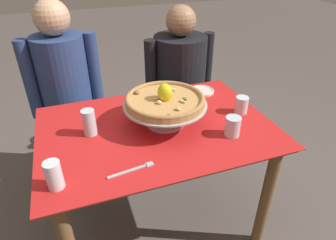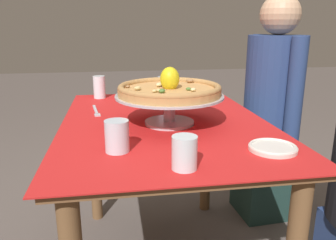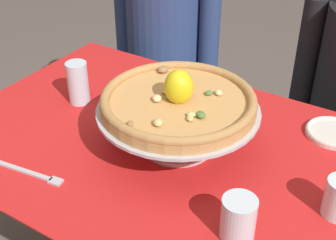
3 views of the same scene
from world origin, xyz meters
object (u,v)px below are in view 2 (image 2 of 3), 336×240
at_px(pizza, 169,89).
at_px(water_glass_front_left, 99,88).
at_px(water_glass_front_right, 117,138).
at_px(diner_left, 271,117).
at_px(pizza_stand, 169,103).
at_px(side_plate, 273,148).
at_px(water_glass_side_left, 164,91).
at_px(dinner_fork, 96,111).
at_px(water_glass_side_right, 184,154).

bearing_deg(pizza, water_glass_front_left, -152.02).
height_order(pizza, water_glass_front_right, pizza).
xyz_separation_m(water_glass_front_left, diner_left, (0.08, 0.93, -0.18)).
height_order(pizza_stand, water_glass_front_left, water_glass_front_left).
bearing_deg(pizza_stand, side_plate, 38.63).
bearing_deg(side_plate, pizza_stand, -141.37).
relative_size(water_glass_front_left, side_plate, 0.79).
distance_m(water_glass_side_left, dinner_fork, 0.35).
bearing_deg(water_glass_side_left, water_glass_front_left, -117.61).
relative_size(water_glass_front_left, dinner_fork, 0.59).
distance_m(water_glass_front_left, dinner_fork, 0.30).
bearing_deg(water_glass_side_right, dinner_fork, -158.42).
distance_m(water_glass_front_left, diner_left, 0.95).
bearing_deg(water_glass_side_right, diner_left, 142.21).
distance_m(water_glass_side_left, water_glass_front_left, 0.36).
xyz_separation_m(water_glass_front_right, diner_left, (-0.72, 0.85, -0.17)).
height_order(water_glass_side_left, dinner_fork, water_glass_side_left).
relative_size(water_glass_side_left, water_glass_front_left, 1.11).
bearing_deg(water_glass_front_right, dinner_fork, -170.15).
distance_m(water_glass_side_left, water_glass_front_right, 0.68).
height_order(pizza, water_glass_side_left, pizza).
xyz_separation_m(water_glass_side_left, water_glass_front_right, (0.63, -0.24, -0.01)).
distance_m(water_glass_side_left, diner_left, 0.65).
relative_size(pizza, water_glass_front_right, 4.02).
relative_size(pizza_stand, side_plate, 2.81).
height_order(water_glass_side_left, diner_left, diner_left).
distance_m(water_glass_front_right, dinner_fork, 0.51).
bearing_deg(side_plate, diner_left, 153.88).
xyz_separation_m(side_plate, dinner_fork, (-0.57, -0.56, -0.01)).
relative_size(water_glass_side_left, side_plate, 0.88).
bearing_deg(water_glass_front_left, pizza, 27.98).
bearing_deg(water_glass_front_left, diner_left, 85.21).
bearing_deg(dinner_fork, water_glass_side_right, 21.58).
xyz_separation_m(water_glass_front_left, dinner_fork, (0.30, -0.01, -0.05)).
bearing_deg(dinner_fork, diner_left, 103.03).
height_order(water_glass_side_right, water_glass_front_left, water_glass_front_left).
xyz_separation_m(pizza, side_plate, (0.33, 0.26, -0.13)).
distance_m(water_glass_front_right, water_glass_front_left, 0.80).
bearing_deg(water_glass_side_left, dinner_fork, -68.09).
relative_size(water_glass_front_left, diner_left, 0.09).
xyz_separation_m(water_glass_side_right, diner_left, (-0.88, 0.68, -0.16)).
xyz_separation_m(water_glass_side_left, diner_left, (-0.09, 0.62, -0.18)).
bearing_deg(dinner_fork, water_glass_front_left, 178.61).
relative_size(pizza_stand, water_glass_front_left, 3.55).
relative_size(side_plate, dinner_fork, 0.74).
xyz_separation_m(water_glass_front_left, side_plate, (0.86, 0.55, -0.04)).
distance_m(pizza, water_glass_side_left, 0.38).
relative_size(pizza, water_glass_front_left, 3.35).
xyz_separation_m(pizza_stand, pizza, (-0.00, -0.00, 0.05)).
xyz_separation_m(pizza, diner_left, (-0.45, 0.65, -0.26)).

